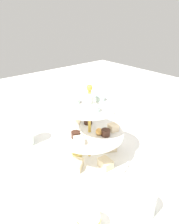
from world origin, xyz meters
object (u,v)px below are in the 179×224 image
Objects in this scene: water_glass_tall_right at (24,132)px; butter_knife_left at (100,118)px; water_glass_short_left at (143,204)px; butter_knife_right at (4,209)px; tiered_serving_stand at (89,139)px; teacup_with_saucer at (89,224)px.

butter_knife_left is (-0.38, 0.03, -0.05)m from water_glass_tall_right.
butter_knife_right is (0.28, -0.25, -0.03)m from water_glass_short_left.
tiered_serving_stand is at bearing 120.42° from water_glass_tall_right.
water_glass_tall_right is at bearing -79.52° from water_glass_short_left.
tiered_serving_stand is 0.33m from butter_knife_right.
water_glass_short_left is at bearing 37.81° from butter_knife_right.
butter_knife_right is at bearing 3.54° from tiered_serving_stand.
water_glass_short_left is 0.56m from butter_knife_left.
water_glass_short_left is at bearing 159.94° from teacup_with_saucer.
teacup_with_saucer is 0.53× the size of butter_knife_left.
water_glass_tall_right is 0.66× the size of butter_knife_right.
teacup_with_saucer reaches higher than butter_knife_right.
water_glass_short_left is at bearing 100.48° from water_glass_tall_right.
butter_knife_left is (-0.29, -0.47, -0.03)m from water_glass_short_left.
tiered_serving_stand is 4.24× the size of water_glass_short_left.
tiered_serving_stand is 0.33m from butter_knife_left.
butter_knife_right is at bearing -55.42° from teacup_with_saucer.
butter_knife_left is at bearing -121.39° from water_glass_short_left.
teacup_with_saucer is at bearing 49.46° from tiered_serving_stand.
water_glass_tall_right is at bearing 53.38° from butter_knife_left.
teacup_with_saucer is at bearing 101.81° from butter_knife_left.
teacup_with_saucer is (0.05, 0.45, -0.03)m from water_glass_tall_right.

